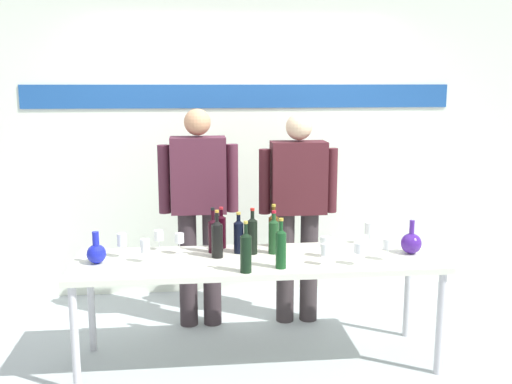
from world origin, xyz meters
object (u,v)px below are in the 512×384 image
at_px(wine_bottle_0, 239,235).
at_px(wine_glass_right_3, 325,243).
at_px(wine_bottle_6, 274,235).
at_px(wine_glass_right_0, 359,248).
at_px(wine_glass_left_1, 179,239).
at_px(wine_bottle_8, 252,234).
at_px(decanter_blue_right, 411,243).
at_px(display_table, 258,266).
at_px(decanter_blue_left, 96,253).
at_px(wine_bottle_5, 246,251).
at_px(wine_glass_left_3, 159,236).
at_px(wine_bottle_2, 274,229).
at_px(wine_glass_right_1, 388,244).
at_px(wine_bottle_7, 281,247).
at_px(wine_glass_right_2, 370,229).
at_px(wine_glass_left_0, 122,240).
at_px(wine_glass_left_2, 145,246).
at_px(presenter_left, 199,204).
at_px(wine_bottle_3, 217,238).
at_px(presenter_right, 298,205).
at_px(wine_bottle_4, 221,230).
at_px(wine_glass_right_4, 325,250).
at_px(wine_bottle_1, 213,234).

bearing_deg(wine_bottle_0, wine_glass_right_3, -14.42).
relative_size(wine_bottle_6, wine_glass_right_0, 2.05).
bearing_deg(wine_glass_left_1, wine_bottle_8, -4.93).
relative_size(decanter_blue_right, wine_glass_left_1, 1.61).
bearing_deg(wine_glass_right_0, display_table, 161.58).
bearing_deg(decanter_blue_left, wine_glass_right_3, -0.48).
distance_m(decanter_blue_left, wine_bottle_0, 0.94).
relative_size(wine_bottle_5, wine_glass_left_3, 2.30).
height_order(wine_bottle_2, wine_glass_right_1, wine_bottle_2).
bearing_deg(wine_glass_left_1, display_table, -16.15).
bearing_deg(wine_glass_right_1, wine_glass_left_1, 168.36).
bearing_deg(wine_bottle_6, wine_glass_left_3, 168.23).
relative_size(decanter_blue_right, wine_bottle_7, 0.73).
bearing_deg(wine_bottle_2, wine_glass_left_1, -168.59).
bearing_deg(wine_glass_right_2, display_table, -162.88).
bearing_deg(wine_bottle_0, wine_bottle_7, -56.25).
bearing_deg(wine_glass_left_3, wine_glass_left_0, -147.73).
bearing_deg(wine_bottle_0, wine_glass_left_2, -166.56).
bearing_deg(wine_bottle_0, wine_glass_left_1, 177.90).
bearing_deg(wine_glass_left_3, presenter_left, 55.44).
bearing_deg(presenter_left, wine_bottle_3, -79.72).
bearing_deg(wine_glass_left_0, decanter_blue_right, -3.40).
bearing_deg(display_table, wine_bottle_3, 169.44).
distance_m(display_table, wine_glass_left_2, 0.75).
distance_m(wine_bottle_3, wine_glass_right_3, 0.72).
relative_size(decanter_blue_right, wine_glass_right_1, 1.63).
distance_m(decanter_blue_right, wine_bottle_7, 0.95).
height_order(wine_bottle_7, wine_glass_right_0, wine_bottle_7).
bearing_deg(wine_glass_left_0, wine_glass_left_1, 4.94).
xyz_separation_m(presenter_right, wine_bottle_4, (-0.61, -0.40, -0.08)).
height_order(presenter_right, wine_bottle_4, presenter_right).
bearing_deg(wine_glass_left_2, wine_bottle_5, -23.14).
relative_size(wine_bottle_8, wine_glass_right_3, 2.32).
relative_size(wine_glass_right_3, wine_glass_right_4, 0.99).
bearing_deg(wine_bottle_1, wine_bottle_2, 15.63).
distance_m(display_table, decanter_blue_left, 1.05).
xyz_separation_m(wine_bottle_1, wine_glass_left_1, (-0.23, -0.01, -0.02)).
relative_size(wine_bottle_2, wine_glass_left_0, 1.85).
distance_m(wine_bottle_2, wine_bottle_3, 0.47).
bearing_deg(wine_glass_left_3, decanter_blue_right, -8.75).
bearing_deg(presenter_right, wine_bottle_7, -106.49).
distance_m(decanter_blue_left, wine_glass_left_1, 0.55).
bearing_deg(wine_glass_left_2, display_table, 0.87).
bearing_deg(wine_glass_left_1, wine_glass_left_2, -143.11).
height_order(wine_glass_left_2, wine_glass_left_3, wine_glass_left_2).
xyz_separation_m(wine_bottle_6, wine_glass_left_0, (-1.01, 0.02, -0.01)).
height_order(presenter_left, wine_bottle_2, presenter_left).
height_order(decanter_blue_left, wine_bottle_6, wine_bottle_6).
bearing_deg(presenter_right, wine_glass_left_2, -148.48).
bearing_deg(wine_bottle_8, wine_glass_right_0, -25.86).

